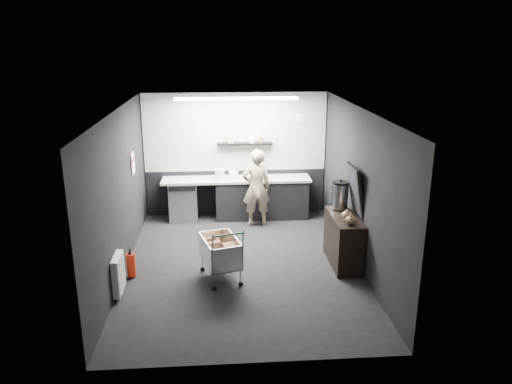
{
  "coord_description": "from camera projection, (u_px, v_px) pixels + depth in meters",
  "views": [
    {
      "loc": [
        -0.36,
        -7.94,
        3.81
      ],
      "look_at": [
        0.27,
        0.4,
        1.21
      ],
      "focal_mm": 35.0,
      "sensor_mm": 36.0,
      "label": 1
    }
  ],
  "objects": [
    {
      "name": "pink_tub",
      "position": [
        220.0,
        174.0,
        10.7
      ],
      "size": [
        0.21,
        0.21,
        0.21
      ],
      "primitive_type": "cylinder",
      "color": "beige",
      "rests_on": "prep_counter"
    },
    {
      "name": "fire_extinguisher",
      "position": [
        131.0,
        264.0,
        8.21
      ],
      "size": [
        0.15,
        0.15,
        0.49
      ],
      "color": "red",
      "rests_on": "floor"
    },
    {
      "name": "person",
      "position": [
        256.0,
        188.0,
        10.38
      ],
      "size": [
        0.64,
        0.46,
        1.63
      ],
      "primitive_type": "imported",
      "rotation": [
        0.0,
        0.0,
        3.26
      ],
      "color": "beige",
      "rests_on": "floor"
    },
    {
      "name": "radiator",
      "position": [
        118.0,
        274.0,
        7.62
      ],
      "size": [
        0.1,
        0.5,
        0.6
      ],
      "primitive_type": "cube",
      "color": "white",
      "rests_on": "wall_left"
    },
    {
      "name": "shopping_cart",
      "position": [
        220.0,
        253.0,
        8.1
      ],
      "size": [
        0.74,
        1.01,
        0.97
      ],
      "color": "silver",
      "rests_on": "floor"
    },
    {
      "name": "wall_right",
      "position": [
        359.0,
        189.0,
        8.46
      ],
      "size": [
        0.0,
        5.5,
        5.5
      ],
      "primitive_type": "plane",
      "rotation": [
        1.57,
        0.0,
        -1.57
      ],
      "color": "black",
      "rests_on": "floor"
    },
    {
      "name": "cardboard_box",
      "position": [
        256.0,
        176.0,
        10.72
      ],
      "size": [
        0.54,
        0.44,
        0.1
      ],
      "primitive_type": "cube",
      "rotation": [
        0.0,
        0.0,
        0.13
      ],
      "color": "#A18856",
      "rests_on": "prep_counter"
    },
    {
      "name": "sideboard",
      "position": [
        344.0,
        233.0,
        8.65
      ],
      "size": [
        0.5,
        1.17,
        1.76
      ],
      "color": "black",
      "rests_on": "floor"
    },
    {
      "name": "prep_counter",
      "position": [
        243.0,
        198.0,
        10.9
      ],
      "size": [
        3.2,
        0.61,
        0.9
      ],
      "color": "black",
      "rests_on": "floor"
    },
    {
      "name": "wall_back",
      "position": [
        236.0,
        155.0,
        10.94
      ],
      "size": [
        5.5,
        0.0,
        5.5
      ],
      "primitive_type": "plane",
      "rotation": [
        1.57,
        0.0,
        0.0
      ],
      "color": "black",
      "rests_on": "floor"
    },
    {
      "name": "floor",
      "position": [
        242.0,
        265.0,
        8.72
      ],
      "size": [
        5.5,
        5.5,
        0.0
      ],
      "primitive_type": "plane",
      "color": "black",
      "rests_on": "ground"
    },
    {
      "name": "ceiling",
      "position": [
        241.0,
        110.0,
        7.92
      ],
      "size": [
        5.5,
        5.5,
        0.0
      ],
      "primitive_type": "plane",
      "rotation": [
        3.14,
        0.0,
        0.0
      ],
      "color": "silver",
      "rests_on": "wall_back"
    },
    {
      "name": "floating_shelf",
      "position": [
        245.0,
        144.0,
        10.75
      ],
      "size": [
        1.2,
        0.22,
        0.04
      ],
      "primitive_type": "cube",
      "color": "black",
      "rests_on": "wall_back"
    },
    {
      "name": "poster",
      "position": [
        133.0,
        163.0,
        9.35
      ],
      "size": [
        0.02,
        0.3,
        0.4
      ],
      "primitive_type": "cube",
      "color": "white",
      "rests_on": "wall_left"
    },
    {
      "name": "kitchen_wall_panel",
      "position": [
        235.0,
        132.0,
        10.77
      ],
      "size": [
        3.95,
        0.02,
        1.7
      ],
      "primitive_type": "cube",
      "color": "#B2B2AD",
      "rests_on": "wall_back"
    },
    {
      "name": "poster_red_band",
      "position": [
        133.0,
        160.0,
        9.33
      ],
      "size": [
        0.02,
        0.22,
        0.1
      ],
      "primitive_type": "cube",
      "color": "#B41629",
      "rests_on": "poster"
    },
    {
      "name": "wall_left",
      "position": [
        120.0,
        194.0,
        8.17
      ],
      "size": [
        0.0,
        5.5,
        5.5
      ],
      "primitive_type": "plane",
      "rotation": [
        1.57,
        0.0,
        1.57
      ],
      "color": "black",
      "rests_on": "floor"
    },
    {
      "name": "dado_panel",
      "position": [
        236.0,
        192.0,
        11.17
      ],
      "size": [
        3.95,
        0.02,
        1.0
      ],
      "primitive_type": "cube",
      "color": "black",
      "rests_on": "wall_back"
    },
    {
      "name": "ceiling_strip",
      "position": [
        236.0,
        99.0,
        9.69
      ],
      "size": [
        2.4,
        0.2,
        0.04
      ],
      "primitive_type": "cube",
      "color": "white",
      "rests_on": "ceiling"
    },
    {
      "name": "wall_clock",
      "position": [
        300.0,
        118.0,
        10.77
      ],
      "size": [
        0.2,
        0.03,
        0.2
      ],
      "primitive_type": "cylinder",
      "rotation": [
        1.57,
        0.0,
        0.0
      ],
      "color": "white",
      "rests_on": "wall_back"
    },
    {
      "name": "wall_front",
      "position": [
        253.0,
        262.0,
        5.7
      ],
      "size": [
        5.5,
        0.0,
        5.5
      ],
      "primitive_type": "plane",
      "rotation": [
        -1.57,
        0.0,
        0.0
      ],
      "color": "black",
      "rests_on": "floor"
    },
    {
      "name": "white_container",
      "position": [
        233.0,
        175.0,
        10.68
      ],
      "size": [
        0.19,
        0.15,
        0.17
      ],
      "primitive_type": "cube",
      "rotation": [
        0.0,
        0.0,
        0.0
      ],
      "color": "white",
      "rests_on": "prep_counter"
    }
  ]
}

